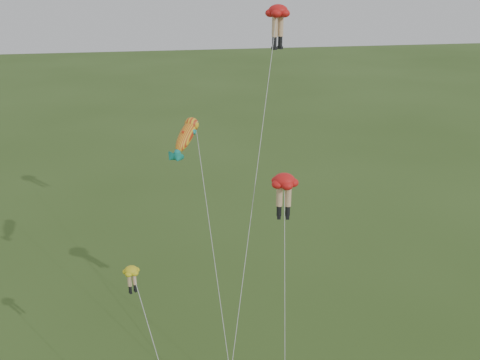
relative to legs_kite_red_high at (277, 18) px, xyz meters
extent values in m
ellipsoid|color=red|center=(0.07, 0.16, 0.46)|extent=(2.26, 2.26, 0.83)
cylinder|color=#DFB084|center=(-0.16, 0.04, -0.53)|extent=(0.37, 0.37, 1.27)
cylinder|color=black|center=(-0.16, 0.04, -1.48)|extent=(0.29, 0.29, 0.64)
cube|color=black|center=(-0.16, 0.04, -1.89)|extent=(0.36, 0.42, 0.19)
cylinder|color=#DFB084|center=(0.29, 0.28, -0.53)|extent=(0.37, 0.37, 1.27)
cylinder|color=black|center=(0.29, 0.28, -1.48)|extent=(0.29, 0.29, 0.64)
cube|color=black|center=(0.29, 0.28, -1.89)|extent=(0.36, 0.42, 0.19)
cylinder|color=silver|center=(-2.80, -6.64, -9.78)|extent=(5.78, 13.62, 21.30)
ellipsoid|color=red|center=(-1.37, -8.29, -7.94)|extent=(1.88, 1.88, 0.79)
cylinder|color=#DFB084|center=(-1.61, -8.24, -8.88)|extent=(0.35, 0.35, 1.21)
cylinder|color=black|center=(-1.61, -8.24, -9.79)|extent=(0.28, 0.28, 0.61)
cube|color=black|center=(-1.61, -8.24, -10.18)|extent=(0.27, 0.39, 0.18)
cylinder|color=#DFB084|center=(-1.14, -8.34, -8.88)|extent=(0.35, 0.35, 1.21)
cylinder|color=black|center=(-1.14, -8.34, -9.79)|extent=(0.28, 0.28, 0.61)
cube|color=black|center=(-1.14, -8.34, -10.18)|extent=(0.27, 0.39, 0.18)
cylinder|color=silver|center=(-1.93, -11.37, -13.99)|extent=(1.14, 6.19, 12.88)
ellipsoid|color=gold|center=(-9.94, -10.35, -11.59)|extent=(1.22, 1.22, 0.46)
cylinder|color=#DFB084|center=(-10.07, -10.42, -12.13)|extent=(0.20, 0.20, 0.70)
cylinder|color=black|center=(-10.07, -10.42, -12.65)|extent=(0.16, 0.16, 0.35)
cube|color=black|center=(-10.07, -10.42, -12.88)|extent=(0.19, 0.23, 0.10)
cylinder|color=#DFB084|center=(-9.82, -10.29, -12.13)|extent=(0.20, 0.20, 0.70)
cylinder|color=black|center=(-9.82, -10.29, -12.65)|extent=(0.16, 0.16, 0.35)
cube|color=black|center=(-9.82, -10.29, -12.88)|extent=(0.19, 0.23, 0.10)
ellipsoid|color=yellow|center=(-6.47, -4.76, -6.11)|extent=(2.23, 2.69, 2.22)
sphere|color=yellow|center=(-6.47, -4.76, -6.11)|extent=(1.45, 1.54, 1.25)
cone|color=#158879|center=(-6.47, -4.76, -6.11)|extent=(1.22, 1.34, 1.22)
cone|color=#158879|center=(-6.47, -4.76, -6.11)|extent=(1.22, 1.34, 1.22)
cone|color=#158879|center=(-6.47, -4.76, -6.11)|extent=(0.69, 0.76, 0.68)
cone|color=#158879|center=(-6.47, -4.76, -6.11)|extent=(0.69, 0.76, 0.68)
cone|color=#B62713|center=(-6.47, -4.76, -6.11)|extent=(0.73, 0.78, 0.66)
cylinder|color=silver|center=(-5.65, -9.15, -13.27)|extent=(1.68, 8.81, 14.32)
camera|label=1|loc=(-8.40, -34.99, 2.92)|focal=40.00mm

